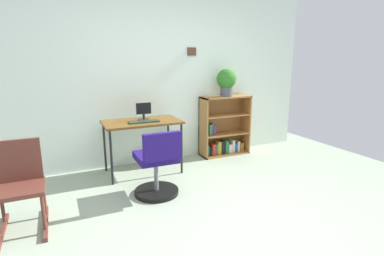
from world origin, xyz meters
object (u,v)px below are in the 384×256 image
Objects in this scene: monitor at (144,112)px; potted_plant_on_shelf at (226,81)px; desk at (142,125)px; rocking_chair at (20,184)px; bookshelf_low at (223,129)px; keyboard at (144,122)px; office_chair at (157,168)px.

monitor is 1.46m from potted_plant_on_shelf.
potted_plant_on_shelf is (1.40, 0.15, 0.37)m from monitor.
rocking_chair is at bearing -148.00° from desk.
rocking_chair is at bearing -158.21° from bookshelf_low.
monitor is (0.04, 0.05, 0.17)m from desk.
desk is 1.48m from bookshelf_low.
desk is at bearing 90.47° from keyboard.
potted_plant_on_shelf is at bearing 20.76° from rocking_chair.
keyboard is at bearing 85.56° from office_chair.
desk is 0.18m from monitor.
desk is at bearing 86.23° from office_chair.
rocking_chair is (-1.42, -0.88, -0.25)m from desk.
office_chair is 0.82× the size of bookshelf_low.
monitor is 0.30× the size of office_chair.
keyboard is 0.93× the size of potted_plant_on_shelf.
monitor reaches higher than desk.
office_chair is (-0.05, -0.81, -0.33)m from desk.
monitor is 0.19m from keyboard.
office_chair is at bearing -146.16° from potted_plant_on_shelf.
office_chair is 1.37m from rocking_chair.
rocking_chair is at bearing -147.47° from monitor.
bookshelf_low is at bearing 14.28° from keyboard.
rocking_chair reaches higher than desk.
office_chair reaches higher than desk.
bookshelf_low is (1.44, 0.26, -0.26)m from desk.
rocking_chair is at bearing -151.34° from keyboard.
potted_plant_on_shelf reaches higher than office_chair.
desk is 2.55× the size of keyboard.
potted_plant_on_shelf is at bearing -78.98° from bookshelf_low.
bookshelf_low reaches higher than office_chair.
potted_plant_on_shelf is at bearing 12.12° from keyboard.
keyboard is at bearing -89.53° from desk.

